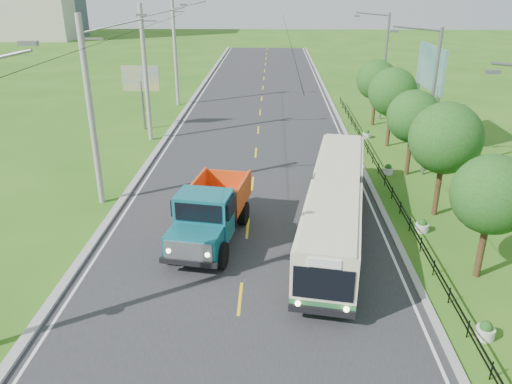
# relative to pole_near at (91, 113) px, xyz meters

# --- Properties ---
(ground) EXTENTS (240.00, 240.00, 0.00)m
(ground) POSITION_rel_pole_near_xyz_m (8.26, -9.00, -5.09)
(ground) COLOR #2A6117
(ground) RESTS_ON ground
(road) EXTENTS (14.00, 120.00, 0.02)m
(road) POSITION_rel_pole_near_xyz_m (8.26, 11.00, -5.08)
(road) COLOR #28282B
(road) RESTS_ON ground
(curb_left) EXTENTS (0.40, 120.00, 0.15)m
(curb_left) POSITION_rel_pole_near_xyz_m (1.06, 11.00, -5.02)
(curb_left) COLOR #9E9E99
(curb_left) RESTS_ON ground
(curb_right) EXTENTS (0.30, 120.00, 0.10)m
(curb_right) POSITION_rel_pole_near_xyz_m (15.41, 11.00, -5.04)
(curb_right) COLOR #9E9E99
(curb_right) RESTS_ON ground
(edge_line_left) EXTENTS (0.12, 120.00, 0.00)m
(edge_line_left) POSITION_rel_pole_near_xyz_m (1.61, 11.00, -5.07)
(edge_line_left) COLOR silver
(edge_line_left) RESTS_ON road
(edge_line_right) EXTENTS (0.12, 120.00, 0.00)m
(edge_line_right) POSITION_rel_pole_near_xyz_m (14.91, 11.00, -5.07)
(edge_line_right) COLOR silver
(edge_line_right) RESTS_ON road
(centre_dash) EXTENTS (0.12, 2.20, 0.00)m
(centre_dash) POSITION_rel_pole_near_xyz_m (8.26, -9.00, -5.07)
(centre_dash) COLOR yellow
(centre_dash) RESTS_ON road
(railing_right) EXTENTS (0.04, 40.00, 0.60)m
(railing_right) POSITION_rel_pole_near_xyz_m (16.26, 5.00, -4.79)
(railing_right) COLOR black
(railing_right) RESTS_ON ground
(pole_near) EXTENTS (3.51, 0.32, 10.00)m
(pole_near) POSITION_rel_pole_near_xyz_m (0.00, 0.00, 0.00)
(pole_near) COLOR gray
(pole_near) RESTS_ON ground
(pole_mid) EXTENTS (3.51, 0.32, 10.00)m
(pole_mid) POSITION_rel_pole_near_xyz_m (0.00, 12.00, 0.00)
(pole_mid) COLOR gray
(pole_mid) RESTS_ON ground
(pole_far) EXTENTS (3.51, 0.32, 10.00)m
(pole_far) POSITION_rel_pole_near_xyz_m (0.00, 24.00, 0.00)
(pole_far) COLOR gray
(pole_far) RESTS_ON ground
(tree_second) EXTENTS (3.18, 3.26, 5.30)m
(tree_second) POSITION_rel_pole_near_xyz_m (18.12, -6.86, -1.57)
(tree_second) COLOR #382314
(tree_second) RESTS_ON ground
(tree_third) EXTENTS (3.60, 3.62, 6.00)m
(tree_third) POSITION_rel_pole_near_xyz_m (18.12, -0.86, -1.11)
(tree_third) COLOR #382314
(tree_third) RESTS_ON ground
(tree_fourth) EXTENTS (3.24, 3.31, 5.40)m
(tree_fourth) POSITION_rel_pole_near_xyz_m (18.12, 5.14, -1.51)
(tree_fourth) COLOR #382314
(tree_fourth) RESTS_ON ground
(tree_fifth) EXTENTS (3.48, 3.52, 5.80)m
(tree_fifth) POSITION_rel_pole_near_xyz_m (18.12, 11.14, -1.24)
(tree_fifth) COLOR #382314
(tree_fifth) RESTS_ON ground
(tree_back) EXTENTS (3.30, 3.36, 5.50)m
(tree_back) POSITION_rel_pole_near_xyz_m (18.12, 17.14, -1.44)
(tree_back) COLOR #382314
(tree_back) RESTS_ON ground
(streetlight_mid) EXTENTS (3.02, 0.20, 9.07)m
(streetlight_mid) POSITION_rel_pole_near_xyz_m (18.90, 5.00, -0.19)
(streetlight_mid) COLOR slate
(streetlight_mid) RESTS_ON ground
(streetlight_far) EXTENTS (3.02, 0.20, 9.07)m
(streetlight_far) POSITION_rel_pole_near_xyz_m (18.90, 19.00, -0.19)
(streetlight_far) COLOR slate
(streetlight_far) RESTS_ON ground
(planter_front) EXTENTS (0.64, 0.64, 0.67)m
(planter_front) POSITION_rel_pole_near_xyz_m (16.86, -11.00, -4.81)
(planter_front) COLOR silver
(planter_front) RESTS_ON ground
(planter_near) EXTENTS (0.64, 0.64, 0.67)m
(planter_near) POSITION_rel_pole_near_xyz_m (16.86, -3.00, -4.81)
(planter_near) COLOR silver
(planter_near) RESTS_ON ground
(planter_mid) EXTENTS (0.64, 0.64, 0.67)m
(planter_mid) POSITION_rel_pole_near_xyz_m (16.86, 5.00, -4.81)
(planter_mid) COLOR silver
(planter_mid) RESTS_ON ground
(planter_far) EXTENTS (0.64, 0.64, 0.67)m
(planter_far) POSITION_rel_pole_near_xyz_m (16.86, 13.00, -4.81)
(planter_far) COLOR silver
(planter_far) RESTS_ON ground
(billboard_left) EXTENTS (3.00, 0.20, 5.20)m
(billboard_left) POSITION_rel_pole_near_xyz_m (-1.24, 15.00, -1.23)
(billboard_left) COLOR slate
(billboard_left) RESTS_ON ground
(billboard_right) EXTENTS (0.24, 6.00, 7.30)m
(billboard_right) POSITION_rel_pole_near_xyz_m (20.56, 11.00, 0.25)
(billboard_right) COLOR slate
(billboard_right) RESTS_ON ground
(bus) EXTENTS (4.80, 14.85, 2.83)m
(bus) POSITION_rel_pole_near_xyz_m (12.49, -3.34, -3.39)
(bus) COLOR #2A6937
(bus) RESTS_ON ground
(dump_truck) EXTENTS (3.54, 6.97, 2.80)m
(dump_truck) POSITION_rel_pole_near_xyz_m (6.59, -4.26, -3.51)
(dump_truck) COLOR #12626D
(dump_truck) RESTS_ON ground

